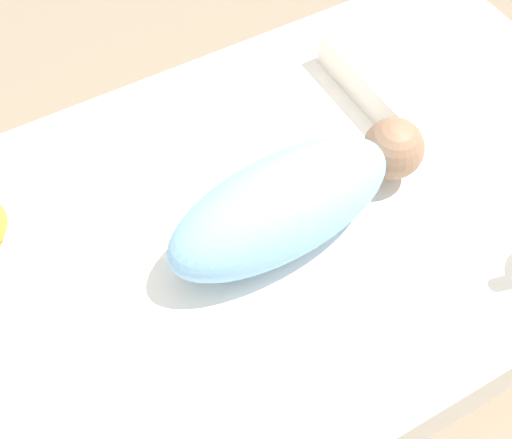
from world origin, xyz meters
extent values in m
plane|color=#7A6B56|center=(0.00, 0.00, 0.00)|extent=(12.00, 12.00, 0.00)
cube|color=white|center=(0.00, 0.00, 0.08)|extent=(1.46, 0.93, 0.15)
ellipsoid|color=#7FB7E5|center=(-0.08, 0.04, 0.24)|extent=(0.47, 0.22, 0.18)
sphere|color=#89664C|center=(-0.34, 0.03, 0.23)|extent=(0.12, 0.12, 0.12)
cube|color=white|center=(-0.59, -0.18, 0.19)|extent=(0.39, 0.29, 0.08)
camera|label=1|loc=(0.34, 0.68, 1.26)|focal=50.00mm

